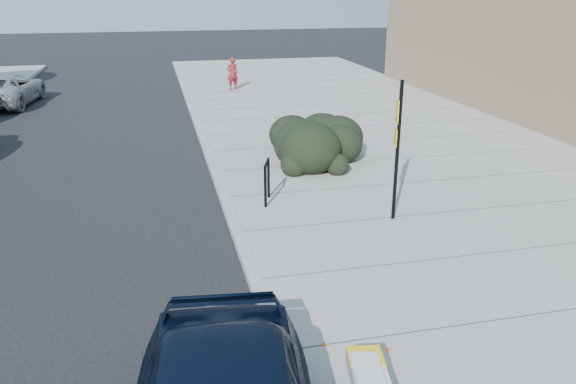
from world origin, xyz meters
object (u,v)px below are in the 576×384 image
Objects in this scene: bike_rack at (267,178)px; sign_post at (397,143)px; pedestrian at (232,74)px; suv_silver at (7,90)px.

sign_post is (2.38, -1.55, 1.05)m from bike_rack.
pedestrian is (-1.04, 16.51, -0.88)m from sign_post.
sign_post is 16.57m from pedestrian.
suv_silver is 9.77m from pedestrian.
sign_post is at bearing 130.51° from suv_silver.
sign_post reaches higher than bike_rack.
bike_rack is 0.33× the size of sign_post.
bike_rack is 15.02m from pedestrian.
pedestrian is (1.34, 14.96, 0.17)m from bike_rack.
suv_silver is (-10.77, 15.77, -1.12)m from sign_post.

